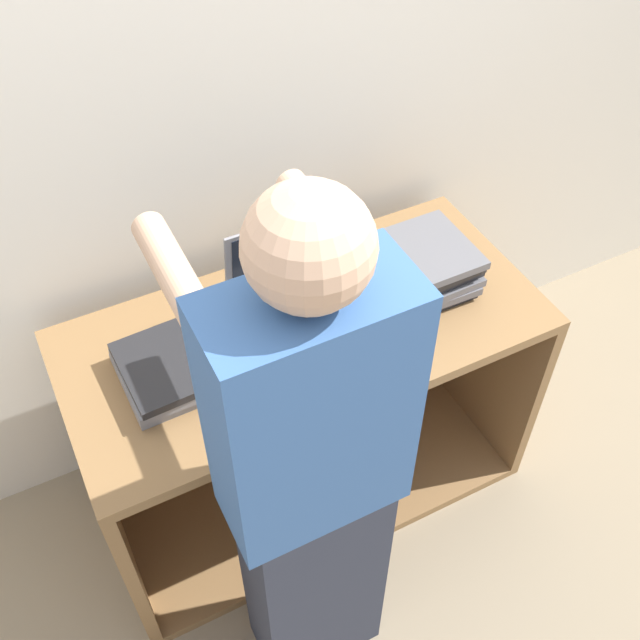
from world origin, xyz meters
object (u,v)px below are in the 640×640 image
object	(u,v)px
laptop_open	(296,301)
laptop_stack_right	(413,270)
laptop_stack_left	(183,363)
person	(311,486)

from	to	relation	value
laptop_open	laptop_stack_right	xyz separation A→B (m)	(0.35, -0.05, 0.02)
laptop_stack_left	laptop_open	bearing A→B (deg)	8.94
laptop_open	laptop_stack_left	world-z (taller)	laptop_open
laptop_open	laptop_stack_right	size ratio (longest dim) A/B	0.95
laptop_stack_left	person	bearing A→B (deg)	-74.79
laptop_stack_left	laptop_stack_right	distance (m)	0.70
laptop_stack_right	person	size ratio (longest dim) A/B	0.20
laptop_open	laptop_stack_right	world-z (taller)	laptop_open
laptop_stack_left	person	xyz separation A→B (m)	(0.13, -0.49, 0.01)
laptop_stack_right	person	bearing A→B (deg)	-139.41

